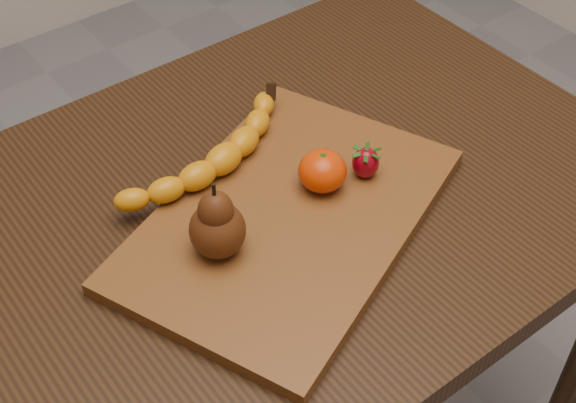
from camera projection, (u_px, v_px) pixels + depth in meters
table at (274, 244)px, 1.14m from camera, size 1.00×0.70×0.76m
cutting_board at (288, 218)px, 1.03m from camera, size 0.53×0.45×0.02m
banana at (224, 159)px, 1.07m from camera, size 0.27×0.12×0.04m
pear at (216, 219)px, 0.94m from camera, size 0.08×0.08×0.11m
mandarin at (322, 171)px, 1.04m from camera, size 0.08×0.08×0.05m
strawberry at (366, 162)px, 1.06m from camera, size 0.04×0.04×0.05m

